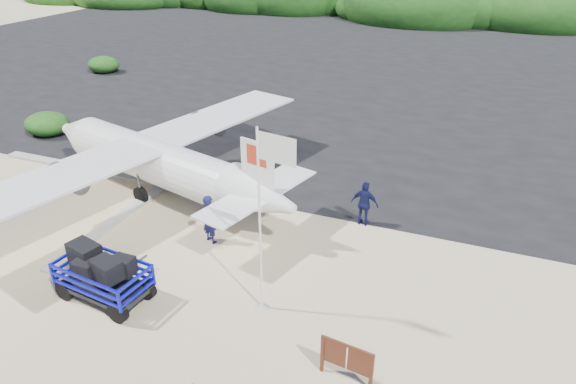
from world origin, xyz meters
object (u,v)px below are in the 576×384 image
signboard (345,380)px  crew_a (210,219)px  baggage_cart (108,298)px  crew_c (365,204)px  flagpole (262,307)px  crew_b (238,184)px

signboard → crew_a: crew_a is taller
baggage_cart → signboard: (7.77, -0.41, 0.00)m
signboard → crew_c: bearing=108.1°
signboard → baggage_cart: bearing=-175.7°
crew_a → signboard: bearing=167.6°
crew_a → baggage_cart: bearing=93.4°
baggage_cart → signboard: 7.78m
baggage_cart → flagpole: size_ratio=0.53×
flagpole → crew_c: bearing=74.4°
baggage_cart → crew_c: bearing=55.6°
flagpole → crew_b: bearing=122.5°
signboard → flagpole: bearing=157.5°
flagpole → crew_b: (-3.55, 5.57, 0.91)m
baggage_cart → crew_c: (6.30, 7.26, 0.90)m
crew_a → crew_c: size_ratio=1.04×
baggage_cart → crew_b: crew_b is taller
crew_a → crew_c: bearing=-124.0°
baggage_cart → crew_b: bearing=87.5°
baggage_cart → crew_c: 9.66m
crew_a → crew_b: bearing=-61.2°
baggage_cart → crew_a: size_ratio=1.62×
flagpole → crew_a: flagpole is taller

